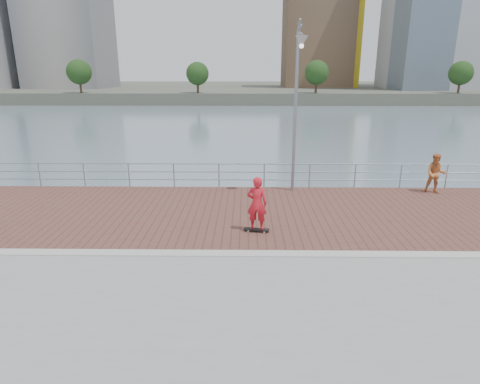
{
  "coord_description": "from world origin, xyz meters",
  "views": [
    {
      "loc": [
        0.18,
        -10.6,
        5.13
      ],
      "look_at": [
        0.0,
        2.0,
        1.3
      ],
      "focal_mm": 30.0,
      "sensor_mm": 36.0,
      "label": 1
    }
  ],
  "objects_px": {
    "guardrail": "(242,173)",
    "street_lamp": "(298,80)",
    "skateboarder": "(257,204)",
    "bystander": "(436,174)"
  },
  "relations": [
    {
      "from": "skateboarder",
      "to": "bystander",
      "type": "distance_m",
      "value": 8.98
    },
    {
      "from": "street_lamp",
      "to": "skateboarder",
      "type": "height_order",
      "value": "street_lamp"
    },
    {
      "from": "guardrail",
      "to": "street_lamp",
      "type": "distance_m",
      "value": 4.77
    },
    {
      "from": "guardrail",
      "to": "street_lamp",
      "type": "bearing_deg",
      "value": -23.68
    },
    {
      "from": "guardrail",
      "to": "skateboarder",
      "type": "height_order",
      "value": "skateboarder"
    },
    {
      "from": "street_lamp",
      "to": "skateboarder",
      "type": "distance_m",
      "value": 5.97
    },
    {
      "from": "bystander",
      "to": "skateboarder",
      "type": "bearing_deg",
      "value": -129.25
    },
    {
      "from": "skateboarder",
      "to": "bystander",
      "type": "bearing_deg",
      "value": -141.59
    },
    {
      "from": "guardrail",
      "to": "bystander",
      "type": "xyz_separation_m",
      "value": [
        8.35,
        -0.82,
        0.19
      ]
    },
    {
      "from": "street_lamp",
      "to": "bystander",
      "type": "height_order",
      "value": "street_lamp"
    }
  ]
}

